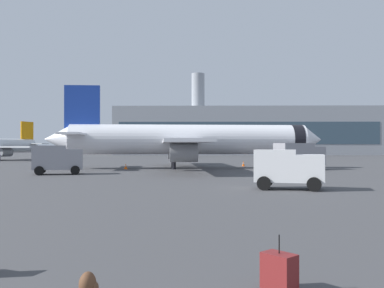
% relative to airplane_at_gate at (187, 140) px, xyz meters
% --- Properties ---
extents(airplane_at_gate, '(35.77, 32.30, 10.50)m').
position_rel_airplane_at_gate_xyz_m(airplane_at_gate, '(0.00, 0.00, 0.00)').
color(airplane_at_gate, white).
rests_on(airplane_at_gate, ground).
extents(service_truck, '(5.21, 3.55, 2.90)m').
position_rel_airplane_at_gate_xyz_m(service_truck, '(-12.74, -11.90, -2.05)').
color(service_truck, gray).
rests_on(service_truck, ground).
extents(fuel_truck, '(6.45, 4.70, 3.20)m').
position_rel_airplane_at_gate_xyz_m(fuel_truck, '(13.55, -3.09, -1.88)').
color(fuel_truck, gray).
rests_on(fuel_truck, ground).
extents(cargo_van, '(4.74, 3.18, 2.60)m').
position_rel_airplane_at_gate_xyz_m(cargo_van, '(7.28, -26.25, -2.21)').
color(cargo_van, white).
rests_on(cargo_van, ground).
extents(safety_cone_near, '(0.44, 0.44, 0.68)m').
position_rel_airplane_at_gate_xyz_m(safety_cone_near, '(-7.54, -2.17, -3.32)').
color(safety_cone_near, '#F2590C').
rests_on(safety_cone_near, ground).
extents(safety_cone_mid, '(0.44, 0.44, 0.69)m').
position_rel_airplane_at_gate_xyz_m(safety_cone_mid, '(14.50, 2.85, -3.32)').
color(safety_cone_mid, '#F2590C').
rests_on(safety_cone_mid, ground).
extents(safety_cone_far, '(0.44, 0.44, 0.72)m').
position_rel_airplane_at_gate_xyz_m(safety_cone_far, '(7.78, 5.49, -3.30)').
color(safety_cone_far, '#F2590C').
rests_on(safety_cone_far, ground).
extents(rolling_suitcase, '(0.73, 0.74, 1.10)m').
position_rel_airplane_at_gate_xyz_m(rolling_suitcase, '(2.98, -45.66, -3.27)').
color(rolling_suitcase, maroon).
rests_on(rolling_suitcase, ground).
extents(traveller_backpack, '(0.36, 0.40, 0.48)m').
position_rel_airplane_at_gate_xyz_m(traveller_backpack, '(-0.63, -46.04, -3.42)').
color(traveller_backpack, brown).
rests_on(traveller_backpack, ground).
extents(terminal_building, '(85.94, 22.47, 27.59)m').
position_rel_airplane_at_gate_xyz_m(terminal_building, '(17.08, 89.02, 4.24)').
color(terminal_building, gray).
rests_on(terminal_building, ground).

